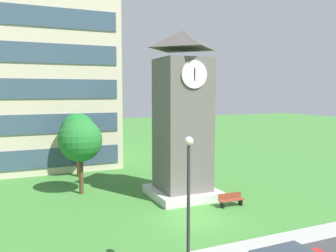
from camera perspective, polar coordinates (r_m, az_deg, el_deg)
The scene contains 8 objects.
ground_plane at distance 22.19m, azimuth 4.25°, elevation -14.88°, with size 160.00×160.00×0.00m, color #3D7A33.
kerb_strip at distance 18.64m, azimuth 11.14°, elevation -19.11°, with size 120.00×1.60×0.01m, color #9E9E99.
office_building at distance 40.43m, azimuth -19.97°, elevation 10.17°, with size 14.21×12.88×22.40m.
clock_tower at distance 25.61m, azimuth 2.37°, elevation 0.45°, with size 4.64×4.64×12.07m.
park_bench at distance 24.73m, azimuth 10.17°, elevation -11.64°, with size 1.81×0.51×0.88m.
street_lamp at distance 14.37m, azimuth 3.34°, elevation -10.81°, with size 0.36×0.36×5.99m.
tree_by_building at distance 27.27m, azimuth -14.02°, elevation -2.26°, with size 3.27×3.27×5.76m.
tree_streetside at distance 32.82m, azimuth -14.40°, elevation -0.73°, with size 3.07×3.07×5.81m.
Camera 1 is at (-9.78, -18.34, 7.77)m, focal length 37.62 mm.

